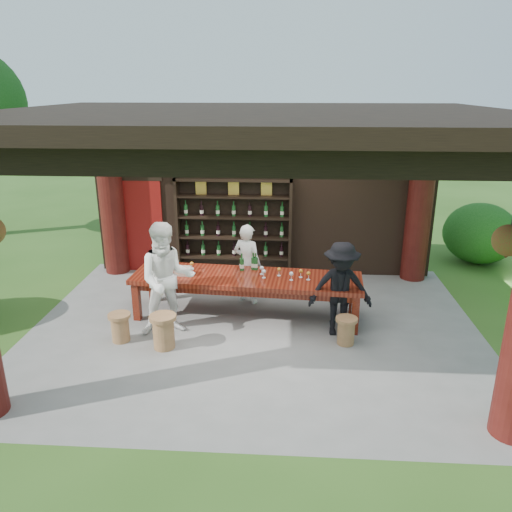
# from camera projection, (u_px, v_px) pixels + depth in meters

# --- Properties ---
(ground) EXTENTS (90.00, 90.00, 0.00)m
(ground) POSITION_uv_depth(u_px,v_px,m) (254.00, 329.00, 8.27)
(ground) COLOR #2D5119
(ground) RESTS_ON ground
(pavilion) EXTENTS (7.50, 6.00, 3.60)m
(pavilion) POSITION_uv_depth(u_px,v_px,m) (255.00, 198.00, 7.98)
(pavilion) COLOR slate
(pavilion) RESTS_ON ground
(wine_shelf) EXTENTS (2.37, 0.36, 2.09)m
(wine_shelf) POSITION_uv_depth(u_px,v_px,m) (234.00, 228.00, 10.27)
(wine_shelf) COLOR black
(wine_shelf) RESTS_ON ground
(tasting_table) EXTENTS (3.98, 1.31, 0.75)m
(tasting_table) POSITION_uv_depth(u_px,v_px,m) (246.00, 282.00, 8.55)
(tasting_table) COLOR #50140B
(tasting_table) RESTS_ON ground
(stool_near_left) EXTENTS (0.41, 0.41, 0.54)m
(stool_near_left) POSITION_uv_depth(u_px,v_px,m) (164.00, 331.00, 7.61)
(stool_near_left) COLOR brown
(stool_near_left) RESTS_ON ground
(stool_near_right) EXTENTS (0.34, 0.34, 0.44)m
(stool_near_right) POSITION_uv_depth(u_px,v_px,m) (346.00, 330.00, 7.74)
(stool_near_right) COLOR brown
(stool_near_right) RESTS_ON ground
(stool_far_left) EXTENTS (0.35, 0.35, 0.46)m
(stool_far_left) POSITION_uv_depth(u_px,v_px,m) (120.00, 327.00, 7.82)
(stool_far_left) COLOR brown
(stool_far_left) RESTS_ON ground
(host) EXTENTS (0.64, 0.55, 1.49)m
(host) POSITION_uv_depth(u_px,v_px,m) (247.00, 264.00, 9.10)
(host) COLOR silver
(host) RESTS_ON ground
(guest_woman) EXTENTS (1.06, 0.93, 1.85)m
(guest_woman) POSITION_uv_depth(u_px,v_px,m) (167.00, 279.00, 7.90)
(guest_woman) COLOR white
(guest_woman) RESTS_ON ground
(guest_man) EXTENTS (1.03, 0.62, 1.55)m
(guest_man) POSITION_uv_depth(u_px,v_px,m) (340.00, 289.00, 7.89)
(guest_man) COLOR black
(guest_man) RESTS_ON ground
(table_bottles) EXTENTS (0.32, 0.14, 0.31)m
(table_bottles) POSITION_uv_depth(u_px,v_px,m) (250.00, 262.00, 8.74)
(table_bottles) COLOR #194C1E
(table_bottles) RESTS_ON tasting_table
(table_glasses) EXTENTS (2.20, 0.46, 0.15)m
(table_glasses) POSITION_uv_depth(u_px,v_px,m) (259.00, 272.00, 8.47)
(table_glasses) COLOR silver
(table_glasses) RESTS_ON tasting_table
(napkin_basket) EXTENTS (0.27, 0.20, 0.14)m
(napkin_basket) POSITION_uv_depth(u_px,v_px,m) (183.00, 271.00, 8.54)
(napkin_basket) COLOR #BF6672
(napkin_basket) RESTS_ON tasting_table
(shrubs) EXTENTS (14.04, 7.57, 1.36)m
(shrubs) POSITION_uv_depth(u_px,v_px,m) (401.00, 280.00, 8.85)
(shrubs) COLOR #194C14
(shrubs) RESTS_ON ground
(trees) EXTENTS (19.64, 11.52, 4.80)m
(trees) POSITION_uv_depth(u_px,v_px,m) (475.00, 114.00, 8.43)
(trees) COLOR #3F2819
(trees) RESTS_ON ground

